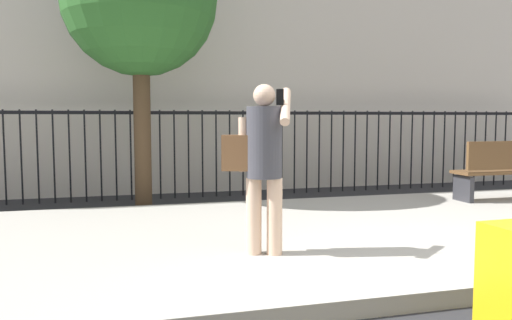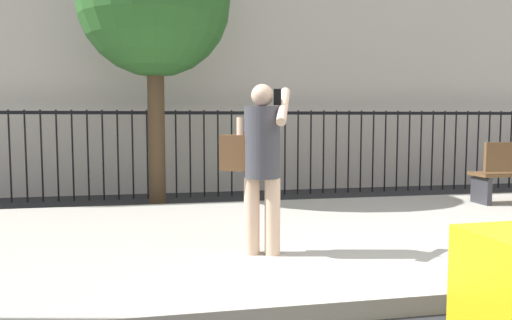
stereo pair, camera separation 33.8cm
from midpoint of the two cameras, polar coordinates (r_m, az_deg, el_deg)
name	(u,v)px [view 1 (the left image)]	position (r m, az deg, el deg)	size (l,w,h in m)	color
ground_plane	(470,307)	(4.29, 21.08, -15.37)	(60.00, 60.00, 0.00)	#28282B
sidewalk	(347,234)	(6.11, 8.74, -8.33)	(28.00, 4.40, 0.15)	#B2ADA3
iron_fence	(263,141)	(9.46, -0.26, 2.17)	(12.03, 0.04, 1.60)	black
pedestrian_on_phone	(261,157)	(4.75, -1.43, 0.38)	(0.71, 0.52, 1.63)	beige
street_bench	(505,169)	(8.79, 25.53, -0.93)	(1.60, 0.45, 0.95)	brown
street_tree_near	(140,0)	(8.38, -14.27, 17.27)	(2.41, 2.41, 4.52)	#4C3823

